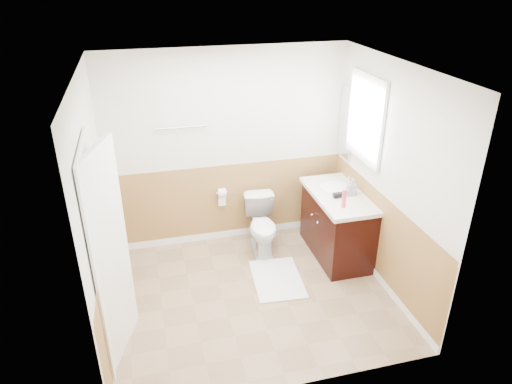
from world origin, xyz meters
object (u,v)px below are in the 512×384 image
object	(u,v)px
bath_mat	(277,279)
lotion_bottle	(344,198)
vanity_cabinet	(337,226)
toilet	(262,226)
soap_dispenser	(352,187)

from	to	relation	value
bath_mat	lotion_bottle	world-z (taller)	lotion_bottle
lotion_bottle	vanity_cabinet	bearing A→B (deg)	72.94
toilet	lotion_bottle	size ratio (longest dim) A/B	3.16
toilet	bath_mat	distance (m)	0.75
bath_mat	vanity_cabinet	xyz separation A→B (m)	(0.87, 0.35, 0.39)
toilet	soap_dispenser	distance (m)	1.22
toilet	vanity_cabinet	xyz separation A→B (m)	(0.87, -0.32, 0.05)
vanity_cabinet	soap_dispenser	size ratio (longest dim) A/B	5.16
toilet	vanity_cabinet	distance (m)	0.93
soap_dispenser	bath_mat	bearing A→B (deg)	-163.59
lotion_bottle	soap_dispenser	distance (m)	0.35
toilet	bath_mat	size ratio (longest dim) A/B	0.87
bath_mat	soap_dispenser	world-z (taller)	soap_dispenser
toilet	vanity_cabinet	bearing A→B (deg)	-15.60
vanity_cabinet	soap_dispenser	xyz separation A→B (m)	(0.12, -0.06, 0.56)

